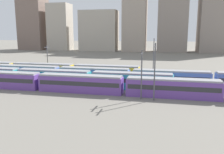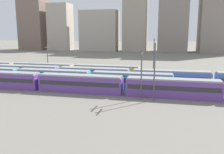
% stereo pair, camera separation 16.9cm
% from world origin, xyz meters
% --- Properties ---
extents(train_track_0, '(93.60, 3.06, 3.75)m').
position_xyz_m(train_track_0, '(27.35, 0.00, 1.90)').
color(train_track_0, '#6B429E').
rests_on(train_track_0, ground_plane).
extents(train_track_1, '(55.80, 3.06, 3.75)m').
position_xyz_m(train_track_1, '(18.67, 5.20, 1.90)').
color(train_track_1, teal).
rests_on(train_track_1, ground_plane).
extents(train_track_2, '(93.60, 3.06, 3.75)m').
position_xyz_m(train_track_2, '(27.19, 10.40, 1.90)').
color(train_track_2, '#4C70BC').
rests_on(train_track_2, ground_plane).
extents(train_track_3, '(55.80, 3.06, 3.75)m').
position_xyz_m(train_track_3, '(10.17, 15.60, 1.90)').
color(train_track_3, yellow).
rests_on(train_track_3, ground_plane).
extents(catenary_pole_0, '(0.24, 3.20, 10.65)m').
position_xyz_m(catenary_pole_0, '(42.82, -2.99, 5.88)').
color(catenary_pole_0, '#4C4C51').
rests_on(catenary_pole_0, ground_plane).
extents(catenary_pole_1, '(0.24, 3.20, 8.79)m').
position_xyz_m(catenary_pole_1, '(10.18, 18.55, 4.92)').
color(catenary_pole_1, '#4C4C51').
rests_on(catenary_pole_1, ground_plane).
extents(catenary_pole_2, '(0.24, 3.20, 9.27)m').
position_xyz_m(catenary_pole_2, '(40.42, -2.71, 5.17)').
color(catenary_pole_2, '#4C4C51').
rests_on(catenary_pole_2, ground_plane).
extents(catenary_pole_3, '(0.24, 3.20, 10.94)m').
position_xyz_m(catenary_pole_3, '(41.55, 18.59, 6.03)').
color(catenary_pole_3, '#4C4C51').
rests_on(catenary_pole_3, ground_plane).
extents(distant_building_0, '(18.12, 15.60, 53.77)m').
position_xyz_m(distant_building_0, '(-50.94, 115.32, 26.88)').
color(distant_building_0, '#7A665B').
rests_on(distant_building_0, ground_plane).
extents(distant_building_1, '(15.26, 12.82, 32.57)m').
position_xyz_m(distant_building_1, '(-29.98, 115.32, 16.28)').
color(distant_building_1, '#B2A899').
rests_on(distant_building_1, ground_plane).
extents(distant_building_2, '(25.59, 14.26, 27.35)m').
position_xyz_m(distant_building_2, '(-0.88, 115.32, 13.68)').
color(distant_building_2, '#B2A899').
rests_on(distant_building_2, ground_plane).
extents(distant_building_3, '(15.33, 15.16, 44.50)m').
position_xyz_m(distant_building_3, '(23.99, 115.32, 22.25)').
color(distant_building_3, '#A89989').
rests_on(distant_building_3, ground_plane).
extents(distant_building_4, '(18.41, 16.81, 50.08)m').
position_xyz_m(distant_building_4, '(48.44, 115.32, 25.04)').
color(distant_building_4, gray).
rests_on(distant_building_4, ground_plane).
extents(distant_building_5, '(25.76, 19.96, 50.99)m').
position_xyz_m(distant_building_5, '(77.44, 115.32, 25.49)').
color(distant_building_5, gray).
rests_on(distant_building_5, ground_plane).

